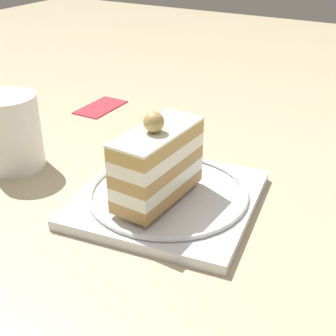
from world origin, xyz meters
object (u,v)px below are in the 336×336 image
(drink_glass_near, at_px, (12,136))
(folded_napkin, at_px, (101,107))
(fork, at_px, (159,156))
(dessert_plate, at_px, (168,197))
(cake_slice, at_px, (158,163))

(drink_glass_near, bearing_deg, folded_napkin, 8.37)
(fork, distance_m, folded_napkin, 0.26)
(dessert_plate, distance_m, folded_napkin, 0.35)
(cake_slice, distance_m, folded_napkin, 0.36)
(folded_napkin, bearing_deg, drink_glass_near, -171.63)
(dessert_plate, bearing_deg, cake_slice, 165.99)
(fork, height_order, folded_napkin, fork)
(dessert_plate, distance_m, fork, 0.09)
(drink_glass_near, xyz_separation_m, folded_napkin, (0.24, 0.04, -0.04))
(drink_glass_near, relative_size, folded_napkin, 1.05)
(cake_slice, height_order, drink_glass_near, cake_slice)
(folded_napkin, bearing_deg, cake_slice, -131.65)
(cake_slice, xyz_separation_m, folded_napkin, (0.24, 0.26, -0.06))
(cake_slice, relative_size, folded_napkin, 1.27)
(cake_slice, relative_size, drink_glass_near, 1.21)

